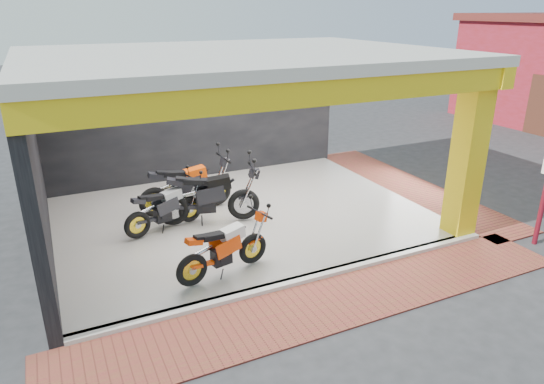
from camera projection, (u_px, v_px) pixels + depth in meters
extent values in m
plane|color=#2D2D30|center=(282.00, 256.00, 9.39)|extent=(80.00, 80.00, 0.00)
cube|color=silver|center=(243.00, 216.00, 11.06)|extent=(8.00, 6.00, 0.10)
cube|color=beige|center=(239.00, 55.00, 9.80)|extent=(8.40, 6.40, 0.20)
cube|color=black|center=(198.00, 117.00, 13.07)|extent=(8.20, 0.20, 3.50)
cube|color=black|center=(32.00, 170.00, 8.81)|extent=(0.20, 6.20, 3.50)
cube|color=yellow|center=(468.00, 155.00, 9.64)|extent=(0.50, 0.50, 3.50)
cube|color=yellow|center=(313.00, 92.00, 7.37)|extent=(8.40, 0.30, 0.40)
cube|color=yellow|center=(396.00, 62.00, 11.51)|extent=(0.30, 6.40, 0.40)
cube|color=silver|center=(308.00, 278.00, 8.51)|extent=(8.00, 0.20, 0.10)
cube|color=brown|center=(332.00, 303.00, 7.87)|extent=(9.00, 1.40, 0.03)
cube|color=brown|center=(409.00, 186.00, 13.00)|extent=(1.40, 7.00, 0.03)
cube|color=#3F1E14|center=(540.00, 106.00, 18.02)|extent=(0.06, 1.00, 2.20)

